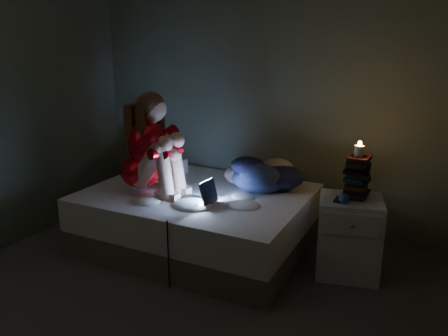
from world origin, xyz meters
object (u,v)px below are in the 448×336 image
Objects in this scene: bed at (198,219)px; woman at (140,142)px; candle at (359,152)px; laptop at (195,190)px; phone at (338,198)px; nightstand at (348,237)px.

woman is (-0.45, -0.19, 0.70)m from bed.
candle is at bearing 6.62° from bed.
laptop is at bearing -161.79° from candle.
woman is 1.81m from candle.
phone is at bearing 2.07° from bed.
phone is (1.67, 0.23, -0.33)m from woman.
phone is at bearing 11.10° from woman.
bed is 1.32m from nightstand.
woman is at bearing 178.36° from laptop.
phone is (-0.11, -0.11, -0.35)m from candle.
laptop reaches higher than nightstand.
phone is at bearing 18.21° from laptop.
bed is 2.14× the size of woman.
laptop reaches higher than phone.
laptop reaches higher than bed.
candle is at bearing 57.80° from phone.
candle is 0.38m from phone.
nightstand is at bearing 12.41° from woman.
laptop is 2.17× the size of phone.
woman is 1.90m from nightstand.
laptop is 1.13m from phone.
bed is at bearing -173.38° from candle.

